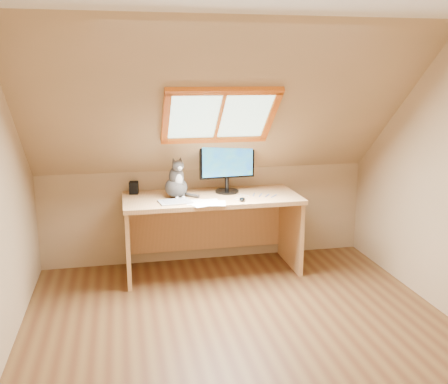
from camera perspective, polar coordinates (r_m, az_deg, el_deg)
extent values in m
plane|color=brown|center=(4.03, 2.56, -16.31)|extent=(3.50, 3.50, 0.00)
cube|color=tan|center=(2.02, 15.53, -10.44)|extent=(3.50, 0.02, 2.40)
cube|color=tan|center=(5.42, -1.97, -2.57)|extent=(3.50, 0.02, 1.00)
cube|color=tan|center=(4.45, -0.35, 9.63)|extent=(3.50, 1.56, 1.41)
cube|color=#B2E0CC|center=(4.53, -0.55, 8.82)|extent=(0.90, 0.53, 0.48)
cube|color=orange|center=(4.53, -0.55, 8.82)|extent=(1.02, 0.64, 0.59)
cube|color=tan|center=(4.99, -1.43, -0.69)|extent=(1.75, 0.77, 0.04)
cube|color=tan|center=(5.03, -10.96, -5.58)|extent=(0.04, 0.69, 0.76)
cube|color=tan|center=(5.31, 7.62, -4.39)|extent=(0.04, 0.69, 0.76)
cube|color=tan|center=(5.44, -2.08, -3.87)|extent=(1.65, 0.03, 0.53)
cylinder|color=black|center=(5.13, 0.34, 0.08)|extent=(0.24, 0.24, 0.02)
cylinder|color=black|center=(5.11, 0.34, 0.91)|extent=(0.04, 0.04, 0.13)
cube|color=black|center=(5.06, 0.34, 3.70)|extent=(0.57, 0.09, 0.37)
cube|color=#0C2DC8|center=(5.03, 0.44, 3.65)|extent=(0.53, 0.05, 0.33)
ellipsoid|color=#3E3A37|center=(4.94, -5.51, 0.52)|extent=(0.29, 0.32, 0.19)
ellipsoid|color=#3E3A37|center=(4.90, -5.47, 1.76)|extent=(0.18, 0.18, 0.21)
ellipsoid|color=silver|center=(4.85, -5.18, 1.37)|extent=(0.08, 0.06, 0.12)
ellipsoid|color=#3E3A37|center=(4.84, -5.29, 3.01)|extent=(0.14, 0.13, 0.11)
sphere|color=silver|center=(4.80, -5.07, 2.71)|extent=(0.04, 0.04, 0.04)
cone|color=#3E3A37|center=(4.83, -5.80, 3.64)|extent=(0.07, 0.06, 0.07)
cone|color=#3E3A37|center=(4.86, -5.00, 3.71)|extent=(0.06, 0.07, 0.07)
cube|color=black|center=(5.14, -10.27, 0.49)|extent=(0.10, 0.10, 0.13)
cube|color=#B2B2B7|center=(4.75, -5.61, -1.12)|extent=(0.33, 0.25, 0.01)
ellipsoid|color=black|center=(4.79, 2.09, -0.84)|extent=(0.09, 0.12, 0.03)
cube|color=white|center=(4.72, -2.04, -1.24)|extent=(0.33, 0.27, 0.00)
cube|color=white|center=(4.72, -2.04, -1.22)|extent=(0.32, 0.24, 0.00)
cube|color=white|center=(4.72, -2.04, -1.20)|extent=(0.35, 0.30, 0.00)
cube|color=white|center=(4.72, -2.04, -1.18)|extent=(0.34, 0.28, 0.00)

